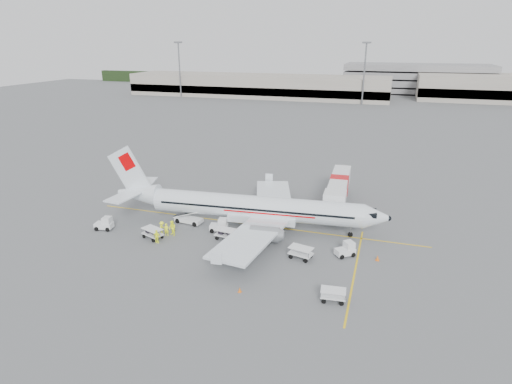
% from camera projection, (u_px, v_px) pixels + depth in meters
% --- Properties ---
extents(ground, '(360.00, 360.00, 0.00)m').
position_uv_depth(ground, '(251.00, 224.00, 55.66)').
color(ground, '#56595B').
extents(stripe_lead, '(44.00, 0.20, 0.01)m').
position_uv_depth(stripe_lead, '(251.00, 224.00, 55.66)').
color(stripe_lead, yellow).
rests_on(stripe_lead, ground).
extents(stripe_cross, '(0.20, 20.00, 0.01)m').
position_uv_depth(stripe_cross, '(355.00, 270.00, 44.50)').
color(stripe_cross, yellow).
rests_on(stripe_cross, ground).
extents(terminal_west, '(110.00, 22.00, 9.00)m').
position_uv_depth(terminal_west, '(257.00, 86.00, 182.35)').
color(terminal_west, gray).
rests_on(terminal_west, ground).
extents(parking_garage, '(62.00, 24.00, 14.00)m').
position_uv_depth(parking_garage, '(416.00, 78.00, 190.04)').
color(parking_garage, slate).
rests_on(parking_garage, ground).
extents(treeline, '(300.00, 3.00, 6.00)m').
position_uv_depth(treeline, '(361.00, 83.00, 211.95)').
color(treeline, black).
rests_on(treeline, ground).
extents(mast_west, '(3.20, 1.20, 22.00)m').
position_uv_depth(mast_west, '(180.00, 70.00, 177.91)').
color(mast_west, slate).
rests_on(mast_west, ground).
extents(mast_center, '(3.20, 1.20, 22.00)m').
position_uv_depth(mast_center, '(364.00, 74.00, 156.63)').
color(mast_center, slate).
rests_on(mast_center, ground).
extents(aircraft, '(37.08, 30.18, 9.63)m').
position_uv_depth(aircraft, '(256.00, 192.00, 53.00)').
color(aircraft, white).
rests_on(aircraft, ground).
extents(jet_bridge, '(3.85, 17.06, 4.45)m').
position_uv_depth(jet_bridge, '(339.00, 192.00, 61.07)').
color(jet_bridge, white).
rests_on(jet_bridge, ground).
extents(belt_loader, '(5.03, 2.42, 2.62)m').
position_uv_depth(belt_loader, '(189.00, 214.00, 55.69)').
color(belt_loader, white).
rests_on(belt_loader, ground).
extents(tug_fore, '(2.42, 2.26, 1.64)m').
position_uv_depth(tug_fore, '(345.00, 249.00, 47.27)').
color(tug_fore, white).
rests_on(tug_fore, ground).
extents(tug_mid, '(2.41, 1.64, 1.72)m').
position_uv_depth(tug_mid, '(219.00, 225.00, 53.36)').
color(tug_mid, white).
rests_on(tug_mid, ground).
extents(tug_aft, '(2.35, 1.58, 1.68)m').
position_uv_depth(tug_aft, '(104.00, 223.00, 53.94)').
color(tug_aft, white).
rests_on(tug_aft, ground).
extents(cart_loaded_a, '(2.67, 1.78, 1.31)m').
position_uv_depth(cart_loaded_a, '(226.00, 234.00, 51.31)').
color(cart_loaded_a, white).
rests_on(cart_loaded_a, ground).
extents(cart_loaded_b, '(2.89, 2.30, 1.31)m').
position_uv_depth(cart_loaded_b, '(153.00, 233.00, 51.50)').
color(cart_loaded_b, white).
rests_on(cart_loaded_b, ground).
extents(cart_empty_a, '(2.83, 2.05, 1.33)m').
position_uv_depth(cart_empty_a, '(301.00, 253.00, 46.76)').
color(cart_empty_a, white).
rests_on(cart_empty_a, ground).
extents(cart_empty_b, '(2.39, 1.55, 1.19)m').
position_uv_depth(cart_empty_b, '(333.00, 295.00, 39.10)').
color(cart_empty_b, white).
rests_on(cart_empty_b, ground).
extents(cone_nose, '(0.40, 0.40, 0.66)m').
position_uv_depth(cone_nose, '(378.00, 258.00, 46.42)').
color(cone_nose, orange).
rests_on(cone_nose, ground).
extents(cone_port, '(0.43, 0.43, 0.69)m').
position_uv_depth(cone_port, '(277.00, 190.00, 67.31)').
color(cone_port, orange).
rests_on(cone_port, ground).
extents(cone_stbd, '(0.33, 0.33, 0.54)m').
position_uv_depth(cone_stbd, '(240.00, 290.00, 40.58)').
color(cone_stbd, orange).
rests_on(cone_stbd, ground).
extents(crew_a, '(0.66, 0.51, 1.59)m').
position_uv_depth(crew_a, '(166.00, 230.00, 52.20)').
color(crew_a, '#F2FF1E').
rests_on(crew_a, ground).
extents(crew_b, '(1.17, 1.09, 1.92)m').
position_uv_depth(crew_b, '(172.00, 228.00, 52.19)').
color(crew_b, '#F2FF1E').
rests_on(crew_b, ground).
extents(crew_c, '(0.80, 1.16, 1.65)m').
position_uv_depth(crew_c, '(162.00, 228.00, 52.67)').
color(crew_c, '#F2FF1E').
rests_on(crew_c, ground).
extents(crew_d, '(0.98, 0.43, 1.65)m').
position_uv_depth(crew_d, '(157.00, 237.00, 50.30)').
color(crew_d, '#F2FF1E').
rests_on(crew_d, ground).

